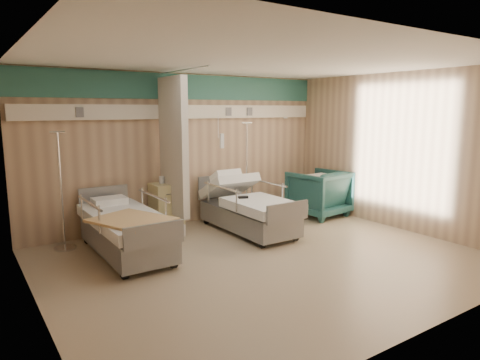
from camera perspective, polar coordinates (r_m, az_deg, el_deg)
name	(u,v)px	position (r m, az deg, el deg)	size (l,w,h in m)	color
ground	(265,259)	(6.32, 3.41, -10.47)	(6.00, 5.00, 0.00)	gray
room_walls	(254,129)	(6.13, 1.91, 6.76)	(6.04, 5.04, 2.82)	tan
bed_right	(248,214)	(7.57, 1.08, -4.59)	(1.00, 2.16, 0.63)	white
bed_left	(127,234)	(6.60, -14.89, -7.02)	(1.00, 2.16, 0.63)	white
bedside_cabinet	(166,207)	(7.76, -9.78, -3.55)	(0.50, 0.48, 0.85)	#D2C483
visitor_armchair	(319,193)	(8.81, 10.45, -1.74)	(0.99, 1.02, 0.93)	#1D4948
waffle_blanket	(321,169)	(8.72, 10.72, 1.49)	(0.66, 0.59, 0.07)	silver
iv_stand_right	(246,199)	(8.45, 0.86, -2.59)	(0.34, 0.34, 1.90)	silver
iv_stand_left	(64,226)	(7.16, -22.45, -5.65)	(0.33, 0.33, 1.82)	silver
call_remote	(243,197)	(7.37, 0.42, -2.31)	(0.17, 0.08, 0.04)	black
tan_blanket	(132,220)	(6.07, -14.24, -5.18)	(0.81, 1.03, 0.04)	tan
toiletry_bag	(170,179)	(7.79, -9.27, 0.17)	(0.22, 0.14, 0.12)	black
white_cup	(162,180)	(7.68, -10.41, 0.02)	(0.09, 0.09, 0.13)	white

